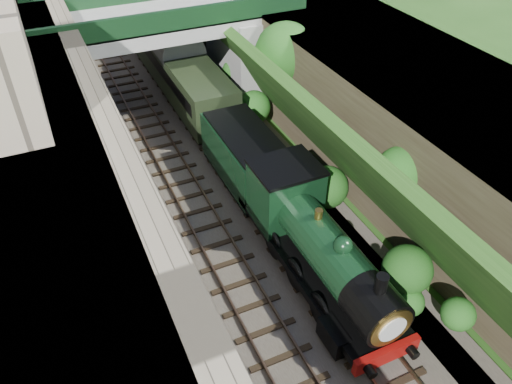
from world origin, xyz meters
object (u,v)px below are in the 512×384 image
object	(u,v)px
road_bridge	(177,45)
locomotive	(318,246)
tender	(246,159)
tree	(286,54)

from	to	relation	value
road_bridge	locomotive	bearing A→B (deg)	-89.17
locomotive	tender	xyz separation A→B (m)	(-0.00, 7.36, -0.27)
tender	locomotive	bearing A→B (deg)	-90.00
locomotive	road_bridge	bearing A→B (deg)	90.83
tree	tender	size ratio (longest dim) A/B	1.10
tree	tender	distance (m)	7.41
tree	road_bridge	bearing A→B (deg)	132.67
road_bridge	tender	distance (m)	10.54
road_bridge	locomotive	world-z (taller)	road_bridge
locomotive	tree	bearing A→B (deg)	68.90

